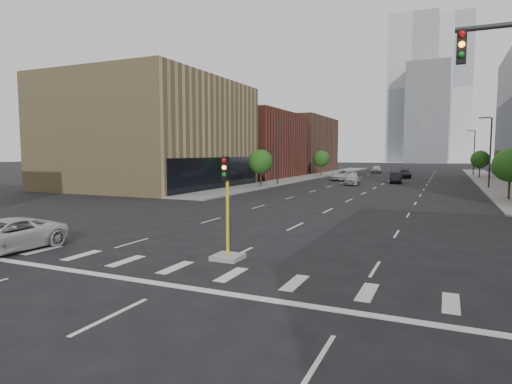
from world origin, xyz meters
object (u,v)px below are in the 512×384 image
Objects in this scene: median_traffic_signal at (227,237)px; car_distant at (377,169)px; car_deep_right at (405,174)px; parked_minivan at (4,236)px; car_far_left at (343,175)px; car_near_left at (352,179)px; car_mid_right at (396,178)px.

median_traffic_signal is 84.78m from car_distant.
car_deep_right is 20.42m from car_distant.
median_traffic_signal is 10.43m from parked_minivan.
car_distant is (1.10, 29.71, 0.00)m from car_far_left.
parked_minivan is (-2.87, -57.83, -0.10)m from car_far_left.
car_distant is 0.93× the size of parked_minivan.
car_distant reaches higher than car_near_left.
median_traffic_signal is 0.90× the size of car_near_left.
car_mid_right is 0.93× the size of car_deep_right.
median_traffic_signal reaches higher than car_far_left.
parked_minivan is at bearing -100.59° from car_deep_right.
car_far_left is at bearing 153.83° from car_mid_right.
car_far_left is (-8.63, 3.13, 0.05)m from car_mid_right.
car_mid_right is at bearing -10.38° from car_far_left.
car_far_left is (-3.38, 9.39, 0.03)m from car_near_left.
car_distant reaches higher than car_far_left.
median_traffic_signal is 65.66m from car_deep_right.
car_mid_right is 0.79× the size of car_far_left.
parked_minivan is (-10.00, -2.97, -0.21)m from median_traffic_signal.
car_mid_right is at bearing 88.34° from median_traffic_signal.
median_traffic_signal is at bearing -97.91° from car_mid_right.
parked_minivan is at bearing -83.31° from car_far_left.
median_traffic_signal is 0.83× the size of car_deep_right.
car_far_left is 1.13× the size of parked_minivan.
car_far_left is (-7.13, 54.86, -0.11)m from median_traffic_signal.
car_deep_right is at bearing 60.46° from car_far_left.
car_mid_right is at bearing 81.63° from parked_minivan.
car_distant is at bearing 111.06° from car_deep_right.
median_traffic_signal is 0.71× the size of car_far_left.
car_near_left is 0.90× the size of parked_minivan.
car_mid_right is 9.18m from car_far_left.
car_deep_right is (8.75, 10.78, -0.09)m from car_far_left.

